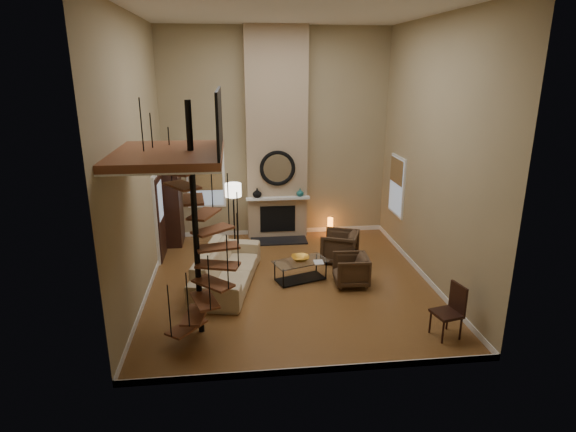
{
  "coord_description": "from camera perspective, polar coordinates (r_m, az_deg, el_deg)",
  "views": [
    {
      "loc": [
        -1.11,
        -9.41,
        4.51
      ],
      "look_at": [
        0.0,
        0.4,
        1.4
      ],
      "focal_mm": 29.73,
      "sensor_mm": 36.0,
      "label": 1
    }
  ],
  "objects": [
    {
      "name": "back_wall",
      "position": [
        12.83,
        -1.46,
        9.59
      ],
      "size": [
        6.0,
        0.02,
        5.5
      ],
      "primitive_type": "cube",
      "color": "tan",
      "rests_on": "ground"
    },
    {
      "name": "spiral_stair",
      "position": [
        8.12,
        -10.82,
        -2.47
      ],
      "size": [
        1.47,
        1.47,
        4.06
      ],
      "color": "black",
      "rests_on": "ground"
    },
    {
      "name": "ceiling",
      "position": [
        9.53,
        0.3,
        23.42
      ],
      "size": [
        6.0,
        6.5,
        0.01
      ],
      "primitive_type": "cube",
      "color": "silver",
      "rests_on": "back_wall"
    },
    {
      "name": "baseboard_right",
      "position": [
        11.19,
        15.75,
        -6.65
      ],
      "size": [
        0.02,
        6.5,
        0.12
      ],
      "primitive_type": "cube",
      "color": "white",
      "rests_on": "ground"
    },
    {
      "name": "left_wall",
      "position": [
        9.76,
        -17.62,
        6.28
      ],
      "size": [
        0.02,
        6.5,
        5.5
      ],
      "primitive_type": "cube",
      "color": "tan",
      "rests_on": "ground"
    },
    {
      "name": "armchair_near",
      "position": [
        11.56,
        6.58,
        -3.71
      ],
      "size": [
        1.08,
        1.07,
        0.76
      ],
      "primitive_type": "imported",
      "rotation": [
        0.0,
        0.0,
        -1.95
      ],
      "color": "#473220",
      "rests_on": "ground"
    },
    {
      "name": "book",
      "position": [
        10.35,
        3.55,
        -5.57
      ],
      "size": [
        0.2,
        0.27,
        0.03
      ],
      "primitive_type": "imported",
      "rotation": [
        0.0,
        0.0,
        -0.0
      ],
      "color": "gray",
      "rests_on": "coffee_table"
    },
    {
      "name": "armchair_far",
      "position": [
        10.34,
        7.9,
        -6.38
      ],
      "size": [
        0.76,
        0.74,
        0.66
      ],
      "primitive_type": "imported",
      "rotation": [
        0.0,
        0.0,
        -1.62
      ],
      "color": "#473220",
      "rests_on": "ground"
    },
    {
      "name": "sofa",
      "position": [
        10.36,
        -7.38,
        -6.08
      ],
      "size": [
        1.57,
        2.83,
        0.78
      ],
      "primitive_type": "imported",
      "rotation": [
        0.0,
        0.0,
        1.36
      ],
      "color": "#C7B18A",
      "rests_on": "ground"
    },
    {
      "name": "firebox",
      "position": [
        12.94,
        -1.23,
        -0.34
      ],
      "size": [
        0.95,
        0.02,
        0.72
      ],
      "primitive_type": "cube",
      "color": "black",
      "rests_on": "chimney_breast"
    },
    {
      "name": "hutch",
      "position": [
        12.85,
        -13.58,
        0.89
      ],
      "size": [
        0.43,
        0.91,
        2.04
      ],
      "primitive_type": "cube",
      "color": "black",
      "rests_on": "ground"
    },
    {
      "name": "floor_lamp",
      "position": [
        12.05,
        -6.56,
        2.48
      ],
      "size": [
        0.41,
        0.41,
        1.71
      ],
      "color": "black",
      "rests_on": "ground"
    },
    {
      "name": "side_chair",
      "position": [
        8.82,
        18.95,
        -10.4
      ],
      "size": [
        0.53,
        0.52,
        0.96
      ],
      "color": "black",
      "rests_on": "ground"
    },
    {
      "name": "hearth",
      "position": [
        12.84,
        -1.09,
        -2.98
      ],
      "size": [
        1.5,
        0.6,
        0.04
      ],
      "primitive_type": "cube",
      "color": "black",
      "rests_on": "ground"
    },
    {
      "name": "right_wall",
      "position": [
        10.42,
        17.01,
        7.0
      ],
      "size": [
        0.02,
        6.5,
        5.5
      ],
      "primitive_type": "cube",
      "color": "tan",
      "rests_on": "ground"
    },
    {
      "name": "accent_lamp",
      "position": [
        13.26,
        5.05,
        -1.33
      ],
      "size": [
        0.15,
        0.15,
        0.54
      ],
      "primitive_type": "cylinder",
      "color": "orange",
      "rests_on": "ground"
    },
    {
      "name": "window_right",
      "position": [
        12.46,
        12.89,
        3.66
      ],
      "size": [
        0.06,
        1.02,
        1.52
      ],
      "color": "white",
      "rests_on": "right_wall"
    },
    {
      "name": "baseboard_front",
      "position": [
        7.69,
        3.22,
        -17.91
      ],
      "size": [
        6.0,
        0.02,
        0.12
      ],
      "primitive_type": "cube",
      "color": "white",
      "rests_on": "ground"
    },
    {
      "name": "coffee_table",
      "position": [
        10.5,
        1.5,
        -6.25
      ],
      "size": [
        1.28,
        0.93,
        0.44
      ],
      "color": "silver",
      "rests_on": "ground"
    },
    {
      "name": "ground",
      "position": [
        10.5,
        0.25,
        -7.99
      ],
      "size": [
        6.0,
        6.5,
        0.01
      ],
      "primitive_type": "cube",
      "color": "#956230",
      "rests_on": "ground"
    },
    {
      "name": "entry_door",
      "position": [
        11.88,
        -15.1,
        -0.08
      ],
      "size": [
        0.1,
        1.05,
        2.16
      ],
      "color": "white",
      "rests_on": "ground"
    },
    {
      "name": "baseboard_back",
      "position": [
        13.46,
        -1.37,
        -1.83
      ],
      "size": [
        6.0,
        0.02,
        0.12
      ],
      "primitive_type": "cube",
      "color": "white",
      "rests_on": "ground"
    },
    {
      "name": "chimney_breast",
      "position": [
        12.64,
        -1.38,
        9.48
      ],
      "size": [
        1.6,
        0.38,
        5.5
      ],
      "primitive_type": "cube",
      "color": "tan",
      "rests_on": "ground"
    },
    {
      "name": "front_wall",
      "position": [
        6.5,
        3.63,
        1.75
      ],
      "size": [
        6.0,
        0.02,
        5.5
      ],
      "primitive_type": "cube",
      "color": "tan",
      "rests_on": "ground"
    },
    {
      "name": "baseboard_left",
      "position": [
        10.58,
        -16.23,
        -8.15
      ],
      "size": [
        0.02,
        6.5,
        0.12
      ],
      "primitive_type": "cube",
      "color": "white",
      "rests_on": "ground"
    },
    {
      "name": "mirror_disc",
      "position": [
        12.57,
        -1.27,
        5.73
      ],
      "size": [
        0.8,
        0.01,
        0.8
      ],
      "primitive_type": "cylinder",
      "rotation": [
        1.57,
        0.0,
        0.0
      ],
      "color": "white",
      "rests_on": "chimney_breast"
    },
    {
      "name": "window_back",
      "position": [
        12.98,
        -9.81,
        4.37
      ],
      "size": [
        1.02,
        0.06,
        1.52
      ],
      "color": "white",
      "rests_on": "back_wall"
    },
    {
      "name": "mirror_frame",
      "position": [
        12.56,
        -1.26,
        5.72
      ],
      "size": [
        0.94,
        0.1,
        0.94
      ],
      "primitive_type": "torus",
      "rotation": [
        1.57,
        0.0,
        0.0
      ],
      "color": "black",
      "rests_on": "chimney_breast"
    },
    {
      "name": "loft",
      "position": [
        7.77,
        -13.38,
        7.57
      ],
      "size": [
        1.7,
        2.2,
        1.09
      ],
      "color": "brown",
      "rests_on": "left_wall"
    },
    {
      "name": "mantel",
      "position": [
        12.69,
        -1.21,
        2.13
      ],
      "size": [
        1.7,
        0.18,
        0.06
      ],
      "primitive_type": "cube",
      "color": "white",
      "rests_on": "chimney_breast"
    },
    {
      "name": "vase_right",
      "position": [
        12.76,
        1.45,
        2.84
      ],
      "size": [
        0.2,
        0.2,
        0.21
      ],
      "primitive_type": "imported",
      "color": "#1A5D5D",
      "rests_on": "mantel"
    },
    {
      "name": "vase_left",
      "position": [
        12.66,
        -3.72,
        2.77
      ],
      "size": [
        0.24,
        0.24,
        0.25
      ],
      "primitive_type": "imported",
      "color": "black",
      "rests_on": "mantel"
    },
    {
      "name": "bowl",
      "position": [
        10.46,
        1.47,
        -5.06
      ],
      "size": [
        0.39,
        0.39,
        0.1
      ],
      "primitive_type": "imported",
      "color": "orange",
      "rests_on": "coffee_table"
    }
  ]
}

